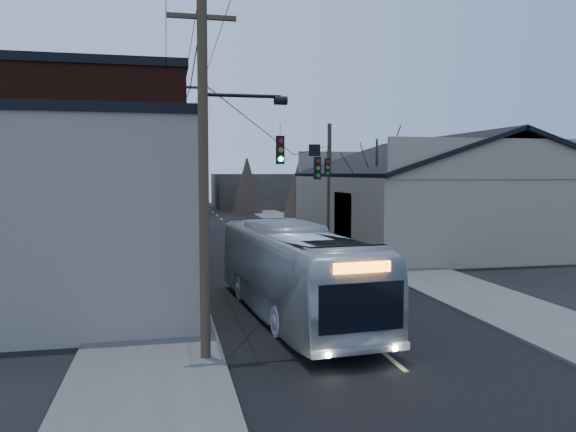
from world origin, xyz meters
The scene contains 14 objects.
ground centered at (0.00, 0.00, 0.00)m, with size 160.00×160.00×0.00m, color black.
road_surface centered at (0.00, 30.00, 0.01)m, with size 9.00×110.00×0.02m, color black.
sidewalk_left centered at (-6.50, 30.00, 0.06)m, with size 4.00×110.00×0.12m, color #474744.
sidewalk_right centered at (6.50, 30.00, 0.06)m, with size 4.00×110.00×0.12m, color #474744.
building_clapboard centered at (-9.00, 9.00, 3.50)m, with size 8.00×8.00×7.00m, color #6D665B.
building_brick centered at (-10.00, 20.00, 5.00)m, with size 10.00×12.00×10.00m, color black.
building_left_far centered at (-9.50, 36.00, 3.50)m, with size 9.00×14.00×7.00m, color #352E2A.
warehouse centered at (13.00, 25.00, 2.70)m, with size 16.16×20.60×7.73m.
building_far_left centered at (-6.00, 65.00, 3.00)m, with size 10.00×12.00×6.00m, color #352E2A.
building_far_right centered at (7.00, 70.00, 2.50)m, with size 12.00×14.00×5.00m, color #352E2A.
bare_tree centered at (6.50, 20.00, 3.60)m, with size 0.40×0.40×7.20m, color black.
utility_lines centered at (-3.11, 24.14, 4.95)m, with size 11.24×45.28×10.50m.
bus centered at (-1.61, 7.12, 1.63)m, with size 2.74×11.73×3.27m, color #A9B0B5.
parked_car centered at (-4.30, 27.27, 0.71)m, with size 1.51×4.32×1.43m, color #999BA0.
Camera 1 is at (-5.99, -12.12, 5.13)m, focal length 35.00 mm.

